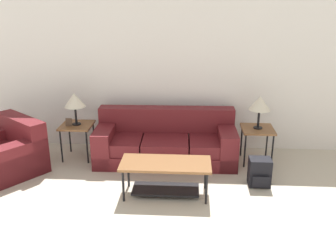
{
  "coord_description": "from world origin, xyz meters",
  "views": [
    {
      "loc": [
        0.17,
        -1.59,
        2.57
      ],
      "look_at": [
        -0.14,
        3.45,
        0.8
      ],
      "focal_mm": 40.0,
      "sensor_mm": 36.0,
      "label": 1
    }
  ],
  "objects_px": {
    "couch": "(166,143)",
    "coffee_table": "(166,171)",
    "backpack": "(260,172)",
    "table_lamp_left": "(75,100)",
    "table_lamp_right": "(260,104)",
    "side_table_right": "(257,132)",
    "armchair": "(5,154)",
    "side_table_left": "(77,128)"
  },
  "relations": [
    {
      "from": "couch",
      "to": "side_table_left",
      "type": "distance_m",
      "value": 1.48
    },
    {
      "from": "side_table_right",
      "to": "table_lamp_left",
      "type": "bearing_deg",
      "value": 180.0
    },
    {
      "from": "couch",
      "to": "armchair",
      "type": "height_order",
      "value": "couch"
    },
    {
      "from": "coffee_table",
      "to": "backpack",
      "type": "xyz_separation_m",
      "value": [
        1.31,
        0.36,
        -0.16
      ]
    },
    {
      "from": "table_lamp_right",
      "to": "coffee_table",
      "type": "bearing_deg",
      "value": -140.14
    },
    {
      "from": "table_lamp_left",
      "to": "table_lamp_right",
      "type": "relative_size",
      "value": 1.0
    },
    {
      "from": "side_table_right",
      "to": "backpack",
      "type": "height_order",
      "value": "side_table_right"
    },
    {
      "from": "backpack",
      "to": "side_table_left",
      "type": "bearing_deg",
      "value": 164.26
    },
    {
      "from": "couch",
      "to": "side_table_left",
      "type": "bearing_deg",
      "value": 179.26
    },
    {
      "from": "side_table_left",
      "to": "backpack",
      "type": "bearing_deg",
      "value": -15.74
    },
    {
      "from": "couch",
      "to": "coffee_table",
      "type": "distance_m",
      "value": 1.14
    },
    {
      "from": "table_lamp_left",
      "to": "side_table_right",
      "type": "bearing_deg",
      "value": 0.0
    },
    {
      "from": "side_table_left",
      "to": "side_table_right",
      "type": "distance_m",
      "value": 2.92
    },
    {
      "from": "side_table_right",
      "to": "table_lamp_right",
      "type": "distance_m",
      "value": 0.47
    },
    {
      "from": "couch",
      "to": "table_lamp_left",
      "type": "bearing_deg",
      "value": 179.26
    },
    {
      "from": "couch",
      "to": "coffee_table",
      "type": "relative_size",
      "value": 1.88
    },
    {
      "from": "coffee_table",
      "to": "side_table_right",
      "type": "distance_m",
      "value": 1.81
    },
    {
      "from": "couch",
      "to": "side_table_left",
      "type": "relative_size",
      "value": 3.9
    },
    {
      "from": "armchair",
      "to": "backpack",
      "type": "bearing_deg",
      "value": -3.16
    },
    {
      "from": "armchair",
      "to": "table_lamp_right",
      "type": "height_order",
      "value": "table_lamp_right"
    },
    {
      "from": "couch",
      "to": "table_lamp_left",
      "type": "distance_m",
      "value": 1.61
    },
    {
      "from": "couch",
      "to": "side_table_right",
      "type": "bearing_deg",
      "value": 0.74
    },
    {
      "from": "table_lamp_right",
      "to": "side_table_left",
      "type": "bearing_deg",
      "value": 180.0
    },
    {
      "from": "side_table_left",
      "to": "armchair",
      "type": "bearing_deg",
      "value": -148.38
    },
    {
      "from": "side_table_left",
      "to": "backpack",
      "type": "xyz_separation_m",
      "value": [
        2.85,
        -0.8,
        -0.32
      ]
    },
    {
      "from": "coffee_table",
      "to": "backpack",
      "type": "bearing_deg",
      "value": 15.2
    },
    {
      "from": "couch",
      "to": "table_lamp_right",
      "type": "height_order",
      "value": "table_lamp_right"
    },
    {
      "from": "armchair",
      "to": "side_table_right",
      "type": "relative_size",
      "value": 2.49
    },
    {
      "from": "coffee_table",
      "to": "side_table_left",
      "type": "relative_size",
      "value": 2.08
    },
    {
      "from": "armchair",
      "to": "side_table_right",
      "type": "distance_m",
      "value": 3.93
    },
    {
      "from": "couch",
      "to": "side_table_right",
      "type": "height_order",
      "value": "couch"
    },
    {
      "from": "coffee_table",
      "to": "side_table_right",
      "type": "bearing_deg",
      "value": 39.86
    },
    {
      "from": "side_table_left",
      "to": "backpack",
      "type": "height_order",
      "value": "side_table_left"
    },
    {
      "from": "armchair",
      "to": "table_lamp_left",
      "type": "height_order",
      "value": "table_lamp_left"
    },
    {
      "from": "coffee_table",
      "to": "table_lamp_left",
      "type": "height_order",
      "value": "table_lamp_left"
    },
    {
      "from": "backpack",
      "to": "table_lamp_right",
      "type": "bearing_deg",
      "value": 84.62
    },
    {
      "from": "couch",
      "to": "armchair",
      "type": "bearing_deg",
      "value": -166.69
    },
    {
      "from": "side_table_left",
      "to": "side_table_right",
      "type": "relative_size",
      "value": 1.0
    },
    {
      "from": "side_table_right",
      "to": "backpack",
      "type": "xyz_separation_m",
      "value": [
        -0.08,
        -0.8,
        -0.32
      ]
    },
    {
      "from": "couch",
      "to": "table_lamp_left",
      "type": "xyz_separation_m",
      "value": [
        -1.46,
        0.02,
        0.69
      ]
    },
    {
      "from": "couch",
      "to": "backpack",
      "type": "bearing_deg",
      "value": -29.47
    },
    {
      "from": "armchair",
      "to": "coffee_table",
      "type": "relative_size",
      "value": 1.2
    }
  ]
}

